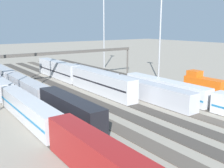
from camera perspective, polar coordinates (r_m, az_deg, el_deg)
ground_plane at (r=57.76m, az=0.81°, el=-3.28°), size 400.00×400.00×0.00m
track_bed_0 at (r=71.17m, az=13.82°, el=-0.56°), size 140.00×2.80×0.12m
track_bed_1 at (r=67.51m, az=11.07°, el=-1.13°), size 140.00×2.80×0.12m
track_bed_2 at (r=64.03m, az=8.00°, el=-1.76°), size 140.00×2.80×0.12m
track_bed_3 at (r=60.76m, az=4.59°, el=-2.46°), size 140.00×2.80×0.12m
track_bed_4 at (r=57.74m, az=0.81°, el=-3.22°), size 140.00×2.80×0.12m
track_bed_5 at (r=55.01m, az=-3.38°, el=-4.04°), size 140.00×2.80×0.12m
track_bed_6 at (r=52.61m, az=-7.98°, el=-4.92°), size 140.00×2.80×0.12m
track_bed_7 at (r=50.60m, az=-13.01°, el=-5.85°), size 140.00×2.80×0.12m
track_bed_8 at (r=49.01m, az=-18.42°, el=-6.78°), size 140.00×2.80×0.12m
train_on_track_4 at (r=71.84m, az=-7.72°, el=1.90°), size 47.20×3.06×5.00m
train_on_track_0 at (r=65.90m, az=19.32°, el=-0.07°), size 10.00×3.00×5.00m
train_on_track_3 at (r=65.39m, az=0.81°, el=0.43°), size 47.20×3.00×3.80m
train_on_track_8 at (r=59.96m, az=-22.18°, el=-1.60°), size 90.60×3.06×4.40m
train_on_track_7 at (r=65.04m, az=-18.81°, el=-0.25°), size 66.40×3.06×4.40m
light_mast_0 at (r=99.44m, az=-1.79°, el=13.92°), size 2.80×0.70×28.73m
light_mast_2 at (r=76.89m, az=10.55°, el=13.34°), size 2.80×0.70×26.77m
signal_gantry at (r=75.71m, az=-9.73°, el=6.34°), size 0.70×45.00×8.80m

